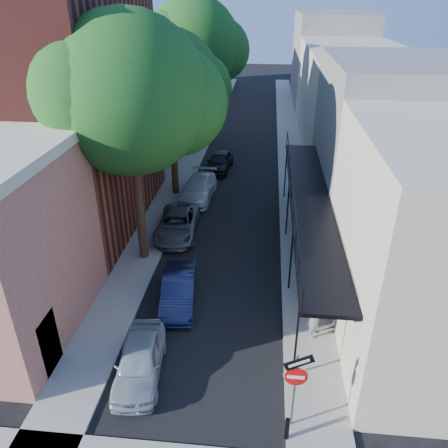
% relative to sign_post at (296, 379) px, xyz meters
% --- Properties ---
extents(ground, '(160.00, 160.00, 0.00)m').
position_rel_sign_post_xyz_m(ground, '(-3.16, -0.97, -2.04)').
color(ground, black).
rests_on(ground, ground).
extents(road_surface, '(6.00, 64.00, 0.01)m').
position_rel_sign_post_xyz_m(road_surface, '(-3.16, 29.03, -2.03)').
color(road_surface, black).
rests_on(road_surface, ground).
extents(sidewalk_left, '(2.00, 64.00, 0.12)m').
position_rel_sign_post_xyz_m(sidewalk_left, '(-7.16, 29.03, -1.98)').
color(sidewalk_left, gray).
rests_on(sidewalk_left, ground).
extents(sidewalk_right, '(2.00, 64.00, 0.12)m').
position_rel_sign_post_xyz_m(sidewalk_right, '(0.84, 29.03, -1.98)').
color(sidewalk_right, gray).
rests_on(sidewalk_right, ground).
extents(buildings_left, '(10.10, 59.10, 12.00)m').
position_rel_sign_post_xyz_m(buildings_left, '(-12.46, 27.79, 2.90)').
color(buildings_left, tan).
rests_on(buildings_left, ground).
extents(buildings_right, '(9.80, 55.00, 10.00)m').
position_rel_sign_post_xyz_m(buildings_right, '(5.83, 28.51, 2.39)').
color(buildings_right, beige).
rests_on(buildings_right, ground).
extents(sign_post, '(0.89, 0.17, 2.99)m').
position_rel_sign_post_xyz_m(sign_post, '(0.00, 0.00, 0.00)').
color(sign_post, '#595B60').
rests_on(sign_post, ground).
extents(bollard, '(0.14, 0.14, 0.80)m').
position_rel_sign_post_xyz_m(bollard, '(-0.16, -0.47, -1.52)').
color(bollard, black).
rests_on(bollard, sidewalk_right).
extents(oak_near, '(7.48, 6.80, 11.42)m').
position_rel_sign_post_xyz_m(oak_near, '(-6.53, 9.29, 5.84)').
color(oak_near, '#312213').
rests_on(oak_near, ground).
extents(oak_mid, '(6.60, 6.00, 10.20)m').
position_rel_sign_post_xyz_m(oak_mid, '(-6.58, 17.26, 5.02)').
color(oak_mid, '#312213').
rests_on(oak_mid, ground).
extents(oak_far, '(7.70, 7.00, 11.90)m').
position_rel_sign_post_xyz_m(oak_far, '(-6.51, 26.30, 6.22)').
color(oak_far, '#312213').
rests_on(oak_far, ground).
extents(parked_car_a, '(1.89, 3.90, 1.28)m').
position_rel_sign_post_xyz_m(parked_car_a, '(-5.11, 1.60, -1.40)').
color(parked_car_a, '#A2ACB3').
rests_on(parked_car_a, ground).
extents(parked_car_b, '(1.80, 4.01, 1.28)m').
position_rel_sign_post_xyz_m(parked_car_b, '(-4.56, 5.72, -1.40)').
color(parked_car_b, '#131B3D').
rests_on(parked_car_b, ground).
extents(parked_car_c, '(2.29, 4.64, 1.27)m').
position_rel_sign_post_xyz_m(parked_car_c, '(-5.76, 11.59, -1.40)').
color(parked_car_c, '#5A5C62').
rests_on(parked_car_c, ground).
extents(parked_car_d, '(2.20, 4.79, 1.36)m').
position_rel_sign_post_xyz_m(parked_car_d, '(-5.36, 16.51, -1.36)').
color(parked_car_d, silver).
rests_on(parked_car_d, ground).
extents(parked_car_e, '(2.04, 4.22, 1.39)m').
position_rel_sign_post_xyz_m(parked_car_e, '(-4.56, 21.72, -1.34)').
color(parked_car_e, black).
rests_on(parked_car_e, ground).
extents(pedestrian, '(0.58, 0.76, 1.87)m').
position_rel_sign_post_xyz_m(pedestrian, '(0.99, 4.06, -0.98)').
color(pedestrian, slate).
rests_on(pedestrian, sidewalk_right).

